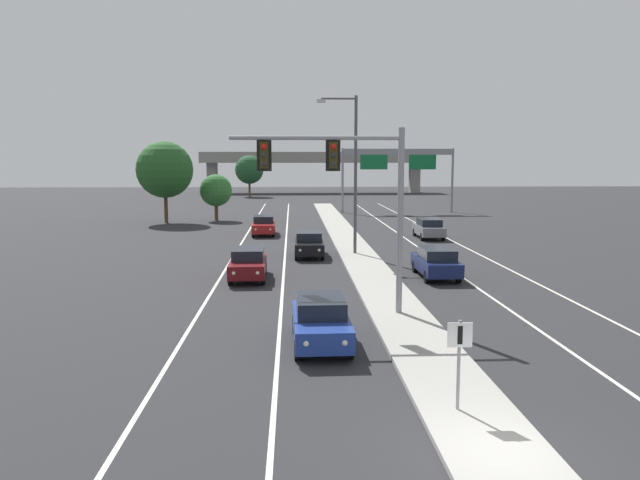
{
  "coord_description": "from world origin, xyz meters",
  "views": [
    {
      "loc": [
        -4.22,
        -11.76,
        6.11
      ],
      "look_at": [
        -3.2,
        10.49,
        3.2
      ],
      "focal_mm": 34.32,
      "sensor_mm": 36.0,
      "label": 1
    }
  ],
  "objects_px": {
    "car_receding_navy": "(436,262)",
    "tree_far_left_c": "(165,170)",
    "car_oncoming_darkred": "(248,263)",
    "car_oncoming_blue": "(321,320)",
    "car_oncoming_red": "(264,225)",
    "car_receding_grey": "(429,228)",
    "tree_far_left_a": "(249,170)",
    "median_sign_post": "(459,352)",
    "highway_sign_gantry": "(398,160)",
    "tree_far_left_b": "(216,190)",
    "car_oncoming_black": "(309,244)",
    "street_lamp_median": "(352,165)",
    "overhead_signal_mast": "(348,182)"
  },
  "relations": [
    {
      "from": "tree_far_left_c",
      "to": "tree_far_left_b",
      "type": "height_order",
      "value": "tree_far_left_c"
    },
    {
      "from": "street_lamp_median",
      "to": "car_oncoming_red",
      "type": "relative_size",
      "value": 2.23
    },
    {
      "from": "car_receding_navy",
      "to": "tree_far_left_a",
      "type": "distance_m",
      "value": 74.42
    },
    {
      "from": "median_sign_post",
      "to": "car_oncoming_blue",
      "type": "height_order",
      "value": "median_sign_post"
    },
    {
      "from": "car_receding_grey",
      "to": "tree_far_left_a",
      "type": "height_order",
      "value": "tree_far_left_a"
    },
    {
      "from": "car_receding_grey",
      "to": "tree_far_left_c",
      "type": "distance_m",
      "value": 26.94
    },
    {
      "from": "car_oncoming_red",
      "to": "car_receding_navy",
      "type": "relative_size",
      "value": 1.0
    },
    {
      "from": "street_lamp_median",
      "to": "tree_far_left_c",
      "type": "xyz_separation_m",
      "value": [
        -16.2,
        21.45,
        -0.6
      ]
    },
    {
      "from": "highway_sign_gantry",
      "to": "tree_far_left_b",
      "type": "relative_size",
      "value": 2.82
    },
    {
      "from": "car_receding_grey",
      "to": "overhead_signal_mast",
      "type": "bearing_deg",
      "value": -109.8
    },
    {
      "from": "median_sign_post",
      "to": "street_lamp_median",
      "type": "height_order",
      "value": "street_lamp_median"
    },
    {
      "from": "car_oncoming_red",
      "to": "car_oncoming_blue",
      "type": "bearing_deg",
      "value": -83.86
    },
    {
      "from": "car_oncoming_black",
      "to": "car_oncoming_red",
      "type": "height_order",
      "value": "same"
    },
    {
      "from": "car_oncoming_darkred",
      "to": "highway_sign_gantry",
      "type": "relative_size",
      "value": 0.34
    },
    {
      "from": "median_sign_post",
      "to": "car_oncoming_darkred",
      "type": "bearing_deg",
      "value": 109.75
    },
    {
      "from": "car_oncoming_darkred",
      "to": "car_oncoming_black",
      "type": "bearing_deg",
      "value": 65.55
    },
    {
      "from": "car_oncoming_red",
      "to": "car_receding_grey",
      "type": "distance_m",
      "value": 13.37
    },
    {
      "from": "car_oncoming_black",
      "to": "street_lamp_median",
      "type": "bearing_deg",
      "value": 6.58
    },
    {
      "from": "street_lamp_median",
      "to": "highway_sign_gantry",
      "type": "relative_size",
      "value": 0.75
    },
    {
      "from": "median_sign_post",
      "to": "highway_sign_gantry",
      "type": "bearing_deg",
      "value": 81.65
    },
    {
      "from": "car_oncoming_black",
      "to": "car_receding_grey",
      "type": "xyz_separation_m",
      "value": [
        9.67,
        8.62,
        0.0
      ]
    },
    {
      "from": "median_sign_post",
      "to": "car_receding_navy",
      "type": "height_order",
      "value": "median_sign_post"
    },
    {
      "from": "overhead_signal_mast",
      "to": "street_lamp_median",
      "type": "relative_size",
      "value": 0.72
    },
    {
      "from": "overhead_signal_mast",
      "to": "car_oncoming_blue",
      "type": "bearing_deg",
      "value": -108.33
    },
    {
      "from": "median_sign_post",
      "to": "car_receding_navy",
      "type": "distance_m",
      "value": 17.7
    },
    {
      "from": "car_oncoming_blue",
      "to": "car_receding_grey",
      "type": "height_order",
      "value": "same"
    },
    {
      "from": "tree_far_left_b",
      "to": "car_oncoming_red",
      "type": "bearing_deg",
      "value": -66.67
    },
    {
      "from": "car_oncoming_darkred",
      "to": "car_receding_grey",
      "type": "xyz_separation_m",
      "value": [
        13.02,
        15.99,
        0.0
      ]
    },
    {
      "from": "tree_far_left_c",
      "to": "car_oncoming_blue",
      "type": "bearing_deg",
      "value": -71.9
    },
    {
      "from": "median_sign_post",
      "to": "tree_far_left_c",
      "type": "height_order",
      "value": "tree_far_left_c"
    },
    {
      "from": "car_receding_navy",
      "to": "car_receding_grey",
      "type": "relative_size",
      "value": 1.0
    },
    {
      "from": "overhead_signal_mast",
      "to": "tree_far_left_b",
      "type": "xyz_separation_m",
      "value": [
        -9.86,
        39.22,
        -2.22
      ]
    },
    {
      "from": "car_oncoming_red",
      "to": "tree_far_left_a",
      "type": "height_order",
      "value": "tree_far_left_a"
    },
    {
      "from": "car_oncoming_black",
      "to": "car_receding_navy",
      "type": "height_order",
      "value": "same"
    },
    {
      "from": "tree_far_left_a",
      "to": "car_receding_navy",
      "type": "bearing_deg",
      "value": -78.59
    },
    {
      "from": "street_lamp_median",
      "to": "car_oncoming_darkred",
      "type": "height_order",
      "value": "street_lamp_median"
    },
    {
      "from": "highway_sign_gantry",
      "to": "overhead_signal_mast",
      "type": "bearing_deg",
      "value": -102.07
    },
    {
      "from": "car_oncoming_darkred",
      "to": "car_oncoming_blue",
      "type": "bearing_deg",
      "value": -74.43
    },
    {
      "from": "median_sign_post",
      "to": "tree_far_left_c",
      "type": "relative_size",
      "value": 0.28
    },
    {
      "from": "car_receding_grey",
      "to": "highway_sign_gantry",
      "type": "relative_size",
      "value": 0.34
    },
    {
      "from": "car_oncoming_darkred",
      "to": "tree_far_left_b",
      "type": "relative_size",
      "value": 0.95
    },
    {
      "from": "overhead_signal_mast",
      "to": "median_sign_post",
      "type": "height_order",
      "value": "overhead_signal_mast"
    },
    {
      "from": "street_lamp_median",
      "to": "tree_far_left_a",
      "type": "xyz_separation_m",
      "value": [
        -11.02,
        65.08,
        -1.26
      ]
    },
    {
      "from": "tree_far_left_b",
      "to": "median_sign_post",
      "type": "bearing_deg",
      "value": -76.5
    },
    {
      "from": "tree_far_left_b",
      "to": "street_lamp_median",
      "type": "bearing_deg",
      "value": -63.91
    },
    {
      "from": "overhead_signal_mast",
      "to": "tree_far_left_c",
      "type": "distance_m",
      "value": 39.79
    },
    {
      "from": "street_lamp_median",
      "to": "car_oncoming_black",
      "type": "distance_m",
      "value": 5.7
    },
    {
      "from": "car_oncoming_blue",
      "to": "highway_sign_gantry",
      "type": "xyz_separation_m",
      "value": [
        11.49,
        51.76,
        5.34
      ]
    },
    {
      "from": "car_receding_navy",
      "to": "tree_far_left_c",
      "type": "height_order",
      "value": "tree_far_left_c"
    },
    {
      "from": "car_receding_grey",
      "to": "tree_far_left_b",
      "type": "relative_size",
      "value": 0.95
    }
  ]
}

